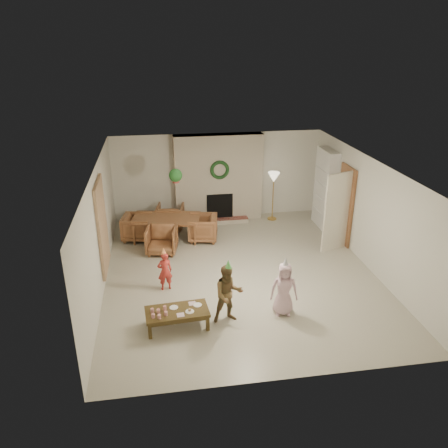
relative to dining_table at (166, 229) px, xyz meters
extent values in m
plane|color=#B7B29E|center=(1.58, -2.05, -0.31)|extent=(7.00, 7.00, 0.00)
plane|color=white|center=(1.58, -2.05, 2.19)|extent=(7.00, 7.00, 0.00)
plane|color=silver|center=(1.58, 1.45, 0.94)|extent=(7.00, 0.00, 7.00)
plane|color=silver|center=(1.58, -5.55, 0.94)|extent=(7.00, 0.00, 7.00)
plane|color=silver|center=(-1.42, -2.05, 0.94)|extent=(0.00, 7.00, 7.00)
plane|color=silver|center=(4.58, -2.05, 0.94)|extent=(0.00, 7.00, 7.00)
cube|color=#4D2714|center=(1.58, 1.25, 0.94)|extent=(2.50, 0.40, 2.50)
cube|color=maroon|center=(1.58, 0.90, -0.25)|extent=(1.60, 0.30, 0.12)
cube|color=black|center=(1.58, 1.07, 0.14)|extent=(0.75, 0.12, 0.75)
torus|color=#143718|center=(1.58, 1.02, 1.24)|extent=(0.54, 0.10, 0.54)
cylinder|color=gold|center=(3.13, 0.95, -0.29)|extent=(0.27, 0.27, 0.03)
cylinder|color=gold|center=(3.13, 0.95, 0.36)|extent=(0.03, 0.03, 1.29)
cone|color=beige|center=(3.13, 0.95, 0.98)|extent=(0.34, 0.34, 0.29)
cube|color=white|center=(4.42, 0.25, 0.79)|extent=(0.30, 1.00, 2.20)
cube|color=white|center=(4.40, 0.25, 0.14)|extent=(0.30, 0.92, 0.03)
cube|color=white|center=(4.40, 0.25, 0.54)|extent=(0.30, 0.92, 0.03)
cube|color=white|center=(4.40, 0.25, 0.94)|extent=(0.30, 0.92, 0.03)
cube|color=white|center=(4.40, 0.25, 1.34)|extent=(0.30, 0.92, 0.03)
cube|color=#A5391E|center=(4.38, 0.10, 0.28)|extent=(0.20, 0.40, 0.24)
cube|color=navy|center=(4.38, 0.30, 0.68)|extent=(0.20, 0.44, 0.24)
cube|color=gold|center=(4.38, 0.15, 1.07)|extent=(0.20, 0.36, 0.22)
cube|color=brown|center=(4.54, -0.85, 0.71)|extent=(0.05, 0.86, 2.04)
cube|color=beige|center=(4.16, -1.23, 0.69)|extent=(0.77, 0.32, 2.00)
cube|color=tan|center=(-1.38, -1.85, 0.94)|extent=(0.06, 1.20, 2.00)
imported|color=brown|center=(0.00, 0.00, 0.00)|extent=(1.90, 1.28, 0.61)
imported|color=brown|center=(-0.14, -0.76, 0.03)|extent=(0.85, 0.87, 0.68)
imported|color=brown|center=(0.14, 0.76, 0.03)|extent=(0.85, 0.87, 0.68)
imported|color=brown|center=(-0.76, 0.14, 0.03)|extent=(0.87, 0.85, 0.68)
imported|color=brown|center=(0.94, -0.17, 0.03)|extent=(0.87, 0.85, 0.68)
cylinder|color=tan|center=(0.28, -0.55, 1.84)|extent=(0.01, 0.01, 0.70)
cylinder|color=#963630|center=(0.28, -0.55, 1.49)|extent=(0.16, 0.16, 0.12)
sphere|color=#18491B|center=(0.28, -0.55, 1.61)|extent=(0.32, 0.32, 0.32)
cube|color=#4B3919|center=(0.05, -3.91, 0.02)|extent=(1.19, 0.66, 0.05)
cube|color=#4B3919|center=(0.05, -3.91, -0.04)|extent=(1.10, 0.57, 0.07)
cube|color=#4B3919|center=(-0.45, -4.18, -0.16)|extent=(0.07, 0.07, 0.30)
cube|color=#4B3919|center=(0.59, -4.10, -0.16)|extent=(0.07, 0.07, 0.30)
cube|color=#4B3919|center=(-0.49, -3.71, -0.16)|extent=(0.07, 0.07, 0.30)
cube|color=#4B3919|center=(0.56, -3.63, -0.16)|extent=(0.07, 0.07, 0.30)
cylinder|color=white|center=(-0.38, -4.07, 0.09)|extent=(0.07, 0.07, 0.08)
cylinder|color=white|center=(-0.39, -3.90, 0.09)|extent=(0.07, 0.07, 0.08)
cylinder|color=white|center=(-0.27, -4.11, 0.09)|extent=(0.07, 0.07, 0.08)
cylinder|color=white|center=(-0.28, -3.93, 0.09)|extent=(0.07, 0.07, 0.08)
cylinder|color=white|center=(-0.15, -4.03, 0.09)|extent=(0.07, 0.07, 0.08)
cylinder|color=white|center=(-0.17, -3.85, 0.09)|extent=(0.07, 0.07, 0.08)
cylinder|color=white|center=(0.00, -3.80, 0.05)|extent=(0.17, 0.17, 0.01)
cylinder|color=white|center=(0.28, -3.98, 0.05)|extent=(0.17, 0.17, 0.01)
cylinder|color=white|center=(0.44, -3.79, 0.05)|extent=(0.17, 0.17, 0.01)
sphere|color=tan|center=(0.28, -3.98, 0.09)|extent=(0.07, 0.07, 0.06)
cube|color=#DCA2B7|center=(0.11, -4.06, 0.05)|extent=(0.14, 0.14, 0.01)
cube|color=#DCA2B7|center=(0.35, -3.72, 0.05)|extent=(0.14, 0.14, 0.01)
imported|color=#B72E27|center=(-0.12, -2.53, 0.13)|extent=(0.35, 0.27, 0.87)
cone|color=#EDD34F|center=(-0.12, -2.53, 0.59)|extent=(0.13, 0.13, 0.16)
imported|color=brown|center=(1.01, -3.85, 0.27)|extent=(0.60, 0.49, 1.16)
cone|color=#59C755|center=(1.01, -3.85, 0.89)|extent=(0.17, 0.17, 0.19)
imported|color=beige|center=(2.11, -3.78, 0.23)|extent=(0.58, 0.43, 1.07)
cone|color=#B6B7BD|center=(2.11, -3.78, 0.81)|extent=(0.18, 0.18, 0.19)
camera|label=1|loc=(-0.16, -10.78, 4.66)|focal=35.44mm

